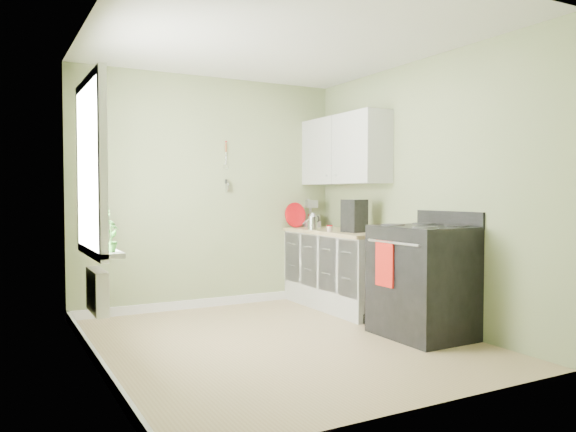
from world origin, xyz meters
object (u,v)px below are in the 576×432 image
kettle (313,221)px  stand_mixer (311,214)px  stove (424,280)px  coffee_maker (354,217)px

kettle → stand_mixer: bearing=61.3°
stand_mixer → kettle: (-0.28, -0.51, -0.06)m
stove → stand_mixer: (0.07, 2.20, 0.54)m
stove → coffee_maker: coffee_maker is taller
stand_mixer → kettle: 0.58m
coffee_maker → stove: bearing=-88.9°
kettle → coffee_maker: (0.19, -0.58, 0.07)m
kettle → coffee_maker: coffee_maker is taller
stove → kettle: size_ratio=5.91×
kettle → coffee_maker: bearing=-71.9°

